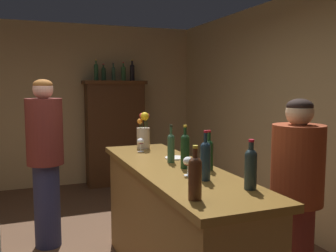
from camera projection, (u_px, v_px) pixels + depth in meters
wall_back at (51, 106)px, 6.12m from camera, size 4.97×0.12×2.70m
wall_right at (333, 119)px, 3.72m from camera, size 0.12×7.10×2.70m
bar_counter at (173, 229)px, 2.99m from camera, size 0.62×2.25×1.04m
display_cabinet at (115, 131)px, 6.25m from camera, size 1.03×0.42×1.76m
wine_bottle_pinot at (205, 159)px, 2.50m from camera, size 0.07×0.07×0.34m
wine_bottle_syrah at (209, 153)px, 2.80m from camera, size 0.07×0.07×0.31m
wine_bottle_rose at (171, 146)px, 3.08m from camera, size 0.06×0.06×0.32m
wine_bottle_chardonnay at (185, 149)px, 2.86m from camera, size 0.07×0.07×0.34m
wine_bottle_merlot at (195, 176)px, 2.07m from camera, size 0.08×0.08×0.31m
wine_bottle_malbec at (251, 167)px, 2.28m from camera, size 0.08×0.08×0.31m
wine_glass_front at (188, 162)px, 2.63m from camera, size 0.07×0.07×0.14m
wine_glass_mid at (141, 142)px, 3.59m from camera, size 0.07×0.07×0.13m
flower_arrangement at (143, 133)px, 3.77m from camera, size 0.13×0.16×0.38m
cheese_plate at (175, 158)px, 3.26m from camera, size 0.18×0.18×0.01m
display_bottle_left at (96, 71)px, 6.03m from camera, size 0.07×0.07×0.34m
display_bottle_midleft at (104, 73)px, 6.08m from camera, size 0.07×0.07×0.28m
display_bottle_center at (114, 73)px, 6.14m from camera, size 0.07×0.07×0.29m
display_bottle_midright at (123, 73)px, 6.20m from camera, size 0.08×0.08×0.31m
display_bottle_right at (132, 71)px, 6.25m from camera, size 0.08×0.08×0.35m
patron_by_cabinet at (45, 156)px, 3.80m from camera, size 0.37×0.37×1.74m
bartender at (296, 193)px, 2.83m from camera, size 0.39×0.39×1.58m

